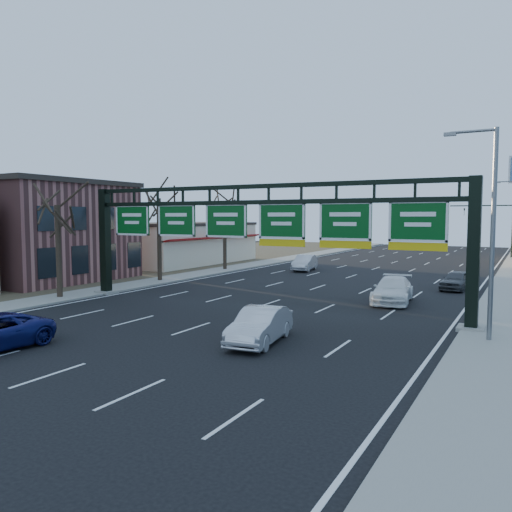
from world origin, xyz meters
The scene contains 17 objects.
ground centered at (0.00, 0.00, 0.00)m, with size 160.00×160.00×0.00m, color black.
sidewalk_left centered at (-12.80, 20.00, 0.06)m, with size 3.00×120.00×0.12m, color gray.
sidewalk_right centered at (12.80, 20.00, 0.06)m, with size 3.00×120.00×0.12m, color gray.
dirt_strip_left centered at (-25.00, 20.00, 0.03)m, with size 21.00×120.00×0.06m, color #473D2B.
lane_markings centered at (0.00, 20.00, 0.01)m, with size 21.60×120.00×0.01m, color white.
sign_gantry centered at (0.16, 8.00, 4.63)m, with size 24.60×1.20×7.20m.
brick_block centered at (-21.50, 11.00, 4.16)m, with size 10.40×12.40×8.30m.
cream_strip centered at (-21.48, 29.00, 2.36)m, with size 10.90×18.40×4.70m.
tree_gantry centered at (-12.80, 5.00, 7.11)m, with size 3.60×3.60×8.48m.
tree_mid centered at (-12.80, 15.00, 7.85)m, with size 3.60×3.60×9.24m.
tree_far centered at (-12.80, 25.00, 7.48)m, with size 3.60×3.60×8.86m.
streetlight_near centered at (12.47, 6.00, 5.08)m, with size 2.15×0.22×9.00m.
traffic_signal_mast centered at (5.69, 55.00, 5.50)m, with size 10.16×0.54×7.00m.
car_silver_sedan centered at (4.12, 1.25, 0.74)m, with size 1.57×4.50×1.48m, color silver.
car_white_wagon centered at (6.57, 14.05, 0.78)m, with size 2.19×5.38×1.56m, color white.
car_grey_far centered at (9.37, 21.73, 0.70)m, with size 1.66×4.13×1.41m, color #444649.
car_silver_distant centered at (-5.62, 28.48, 0.77)m, with size 1.62×4.65×1.53m, color silver.
Camera 1 is at (14.03, -16.98, 5.32)m, focal length 35.00 mm.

